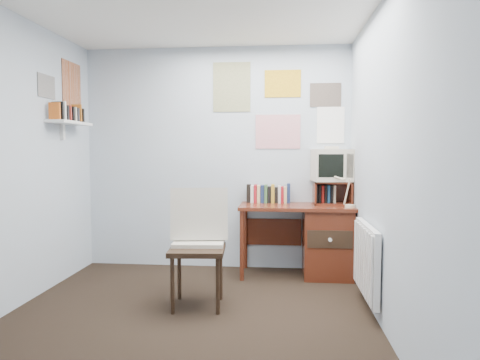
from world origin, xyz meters
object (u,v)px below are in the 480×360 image
Objects in this scene: crt_tv at (331,164)px; radiator at (367,260)px; tv_riser at (332,193)px; wall_shelf at (70,123)px; desk_chair at (197,250)px; desk at (321,238)px; desk_lamp at (350,189)px.

radiator is (0.18, -1.06, -0.78)m from crt_tv.
wall_shelf is at bearing -169.68° from tv_riser.
desk_chair is at bearing -23.74° from wall_shelf.
radiator is at bearing -72.76° from desk.
desk is at bearing -136.17° from crt_tv.
desk_chair is at bearing -144.33° from crt_tv.
desk is 2.87m from wall_shelf.
tv_riser reaches higher than desk_chair.
crt_tv is 2.76m from wall_shelf.
crt_tv is at bearing 118.36° from tv_riser.
desk is 1.94× the size of wall_shelf.
desk is at bearing 8.40° from wall_shelf.
wall_shelf is (-1.43, 0.63, 1.13)m from desk_chair.
radiator is at bearing -86.93° from crt_tv.
desk_lamp reaches higher than tv_riser.
tv_riser is at bearing 99.28° from radiator.
wall_shelf is at bearing -175.83° from crt_tv.
desk_lamp reaches higher than desk_chair.
desk_lamp is 0.47× the size of radiator.
tv_riser is at bearing 42.96° from desk.
desk_chair reaches higher than desk.
tv_riser is 0.65× the size of wall_shelf.
desk_lamp is at bearing 4.74° from wall_shelf.
desk_chair is 2.48× the size of crt_tv.
desk_lamp is at bearing -66.26° from crt_tv.
desk_chair reaches higher than radiator.
crt_tv is (-0.01, 0.02, 0.31)m from tv_riser.
wall_shelf reaches higher than desk_lamp.
radiator is at bearing -1.16° from desk_chair.
radiator is (0.29, -0.93, 0.01)m from desk.
wall_shelf is (-2.57, -0.38, 1.21)m from desk.
crt_tv reaches higher than desk.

